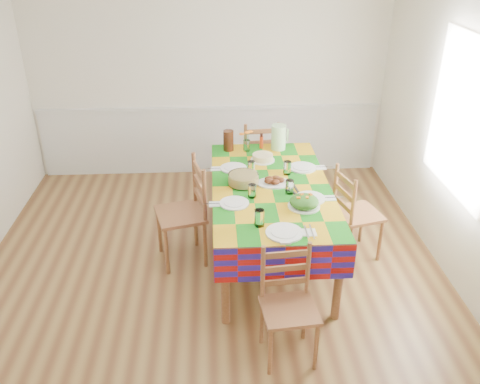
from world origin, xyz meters
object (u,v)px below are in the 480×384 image
green_pitcher (279,137)px  meat_platter (274,181)px  chair_left (185,213)px  chair_far (259,159)px  chair_near (288,306)px  chair_right (354,214)px  dining_table (271,194)px  tea_pitcher (228,141)px

green_pitcher → meat_platter: bearing=-99.6°
green_pitcher → chair_left: (-1.00, -0.87, -0.43)m
green_pitcher → chair_far: size_ratio=0.27×
chair_near → chair_far: chair_far is taller
meat_platter → green_pitcher: size_ratio=1.21×
chair_far → chair_right: 1.56m
dining_table → chair_far: 1.33m
tea_pitcher → dining_table: bearing=-66.8°
chair_right → dining_table: bearing=74.8°
dining_table → meat_platter: meat_platter is taller
chair_far → meat_platter: bearing=85.5°
tea_pitcher → chair_right: tea_pitcher is taller
meat_platter → dining_table: bearing=-134.7°
tea_pitcher → chair_right: size_ratio=0.24×
chair_far → chair_left: (-0.83, -1.30, 0.03)m
chair_near → chair_right: (0.84, 1.30, 0.02)m
chair_left → green_pitcher: bearing=116.1°
chair_far → chair_right: size_ratio=1.05×
tea_pitcher → chair_far: tea_pitcher is taller
meat_platter → chair_right: (0.80, -0.04, -0.36)m
tea_pitcher → chair_near: 2.26m
chair_near → chair_left: size_ratio=0.87×
green_pitcher → chair_near: 2.25m
green_pitcher → tea_pitcher: size_ratio=1.21×
dining_table → chair_far: (0.00, 1.31, -0.22)m
meat_platter → tea_pitcher: tea_pitcher is taller
meat_platter → tea_pitcher: bearing=115.6°
chair_far → tea_pitcher: bearing=43.4°
tea_pitcher → chair_left: chair_left is taller
green_pitcher → chair_near: green_pitcher is taller
chair_near → chair_far: size_ratio=0.92×
green_pitcher → chair_right: 1.20m
chair_far → chair_left: bearing=51.7°
chair_near → chair_right: bearing=51.9°
green_pitcher → chair_far: (-0.17, 0.43, -0.45)m
chair_far → chair_left: 1.54m
green_pitcher → chair_near: bearing=-94.6°
meat_platter → green_pitcher: bearing=80.4°
green_pitcher → chair_right: bearing=-53.5°
dining_table → chair_left: bearing=179.1°
dining_table → chair_left: size_ratio=1.97×
tea_pitcher → chair_far: bearing=49.0°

